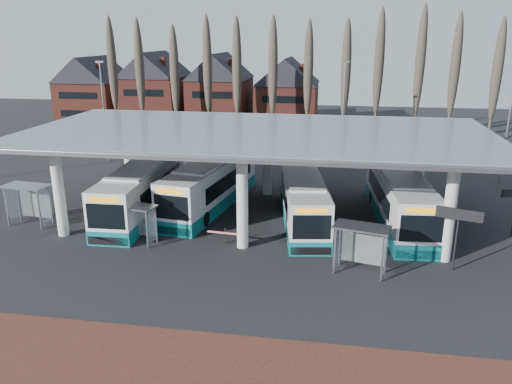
% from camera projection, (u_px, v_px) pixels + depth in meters
% --- Properties ---
extents(ground, '(140.00, 140.00, 0.00)m').
position_uv_depth(ground, '(235.00, 264.00, 28.71)').
color(ground, black).
rests_on(ground, ground).
extents(station_canopy, '(32.00, 16.00, 6.34)m').
position_uv_depth(station_canopy, '(257.00, 140.00, 34.53)').
color(station_canopy, silver).
rests_on(station_canopy, ground).
extents(poplar_row, '(45.10, 1.10, 14.50)m').
position_uv_depth(poplar_row, '(292.00, 70.00, 57.14)').
color(poplar_row, '#473D33').
rests_on(poplar_row, ground).
extents(townhouse_row, '(36.80, 10.30, 12.25)m').
position_uv_depth(townhouse_row, '(188.00, 84.00, 70.77)').
color(townhouse_row, maroon).
rests_on(townhouse_row, ground).
extents(lamp_post_a, '(0.80, 0.16, 10.17)m').
position_uv_depth(lamp_post_a, '(104.00, 110.00, 50.58)').
color(lamp_post_a, slate).
rests_on(lamp_post_a, ground).
extents(lamp_post_b, '(0.80, 0.16, 10.17)m').
position_uv_depth(lamp_post_b, '(343.00, 110.00, 50.66)').
color(lamp_post_b, slate).
rests_on(lamp_post_b, ground).
extents(lamp_post_c, '(0.80, 0.16, 10.17)m').
position_uv_depth(lamp_post_c, '(508.00, 124.00, 42.86)').
color(lamp_post_c, slate).
rests_on(lamp_post_c, ground).
extents(bus_0, '(3.24, 13.10, 3.61)m').
position_uv_depth(bus_0, '(143.00, 190.00, 36.76)').
color(bus_0, silver).
rests_on(bus_0, ground).
extents(bus_1, '(4.76, 13.30, 3.62)m').
position_uv_depth(bus_1, '(211.00, 184.00, 38.10)').
color(bus_1, silver).
rests_on(bus_1, ground).
extents(bus_2, '(4.48, 12.37, 3.37)m').
position_uv_depth(bus_2, '(303.00, 199.00, 35.06)').
color(bus_2, silver).
rests_on(bus_2, ground).
extents(bus_3, '(3.83, 13.23, 3.63)m').
position_uv_depth(bus_3, '(399.00, 198.00, 34.87)').
color(bus_3, silver).
rests_on(bus_3, ground).
extents(shelter_0, '(3.22, 1.85, 2.85)m').
position_uv_depth(shelter_0, '(29.00, 195.00, 34.25)').
color(shelter_0, gray).
rests_on(shelter_0, ground).
extents(shelter_1, '(2.90, 1.85, 2.49)m').
position_uv_depth(shelter_1, '(136.00, 215.00, 31.28)').
color(shelter_1, gray).
rests_on(shelter_1, ground).
extents(shelter_2, '(3.26, 2.16, 2.77)m').
position_uv_depth(shelter_2, '(362.00, 238.00, 27.18)').
color(shelter_2, gray).
rests_on(shelter_2, ground).
extents(info_sign_0, '(2.36, 0.88, 3.64)m').
position_uv_depth(info_sign_0, '(459.00, 219.00, 27.08)').
color(info_sign_0, black).
rests_on(info_sign_0, ground).
extents(barrier, '(2.09, 0.66, 1.05)m').
position_uv_depth(barrier, '(224.00, 233.00, 31.00)').
color(barrier, black).
rests_on(barrier, ground).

